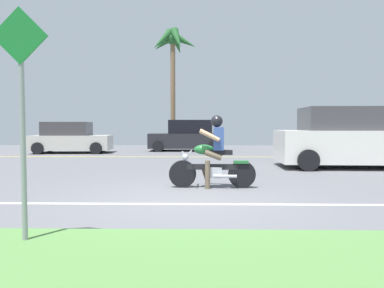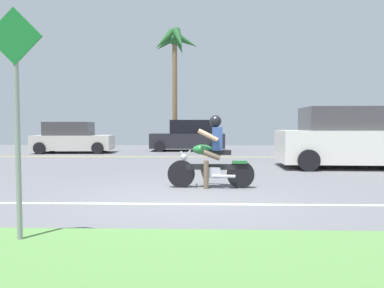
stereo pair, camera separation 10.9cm
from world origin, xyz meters
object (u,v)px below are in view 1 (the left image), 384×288
suv_nearby (357,138)px  parked_car_0 (71,138)px  motorcyclist (213,157)px  street_sign (22,102)px  palm_tree_0 (173,50)px  parked_car_1 (187,137)px

suv_nearby → parked_car_0: 12.80m
parked_car_0 → motorcyclist: bearing=-56.2°
motorcyclist → suv_nearby: size_ratio=0.37×
suv_nearby → parked_car_0: suv_nearby is taller
street_sign → motorcyclist: bearing=59.6°
parked_car_0 → street_sign: bearing=-72.3°
suv_nearby → palm_tree_0: palm_tree_0 is taller
street_sign → parked_car_1: bearing=85.1°
suv_nearby → parked_car_1: (-5.65, 7.57, -0.18)m
parked_car_1 → street_sign: bearing=-94.9°
parked_car_0 → parked_car_1: (5.65, 1.58, 0.05)m
motorcyclist → palm_tree_0: size_ratio=0.27×
motorcyclist → palm_tree_0: bearing=97.7°
parked_car_1 → street_sign: (-1.30, -15.24, 0.84)m
palm_tree_0 → parked_car_0: bearing=-139.9°
palm_tree_0 → street_sign: palm_tree_0 is taller
parked_car_0 → street_sign: size_ratio=1.46×
motorcyclist → parked_car_0: motorcyclist is taller
motorcyclist → street_sign: street_sign is taller
suv_nearby → palm_tree_0: size_ratio=0.72×
parked_car_1 → street_sign: street_sign is taller
parked_car_0 → street_sign: 14.37m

